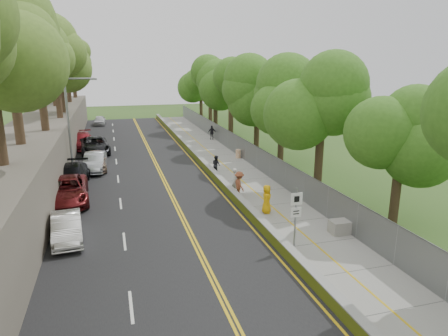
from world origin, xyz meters
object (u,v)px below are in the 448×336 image
(car_2, at_px, (66,190))
(signpost, at_px, (296,211))
(concrete_block, at_px, (340,227))
(car_1, at_px, (67,228))
(construction_barrel, at_px, (238,154))
(streetlight, at_px, (71,120))
(painter_0, at_px, (267,199))
(person_far, at_px, (212,133))

(car_2, bearing_deg, signpost, -44.70)
(concrete_block, xyz_separation_m, car_1, (-14.20, 3.20, 0.32))
(signpost, relative_size, construction_barrel, 3.76)
(streetlight, xyz_separation_m, construction_barrel, (14.76, 2.25, -4.18))
(streetlight, distance_m, painter_0, 17.47)
(car_2, bearing_deg, person_far, 48.65)
(signpost, relative_size, car_1, 0.74)
(streetlight, relative_size, concrete_block, 7.37)
(construction_barrel, height_order, person_far, person_far)
(streetlight, relative_size, construction_barrel, 9.70)
(construction_barrel, xyz_separation_m, car_1, (-14.35, -15.24, 0.27))
(construction_barrel, bearing_deg, concrete_block, -90.44)
(streetlight, bearing_deg, concrete_block, -47.92)
(streetlight, bearing_deg, signpost, -55.92)
(person_far, bearing_deg, car_2, 59.22)
(streetlight, xyz_separation_m, person_far, (14.66, 12.22, -3.74))
(car_1, xyz_separation_m, car_2, (-0.55, 6.19, 0.15))
(car_1, bearing_deg, car_2, 89.66)
(streetlight, distance_m, person_far, 19.45)
(construction_barrel, relative_size, painter_0, 0.46)
(concrete_block, distance_m, painter_0, 4.83)
(car_2, distance_m, painter_0, 13.22)
(signpost, bearing_deg, person_far, 83.85)
(painter_0, relative_size, person_far, 1.06)
(construction_barrel, xyz_separation_m, concrete_block, (-0.14, -18.44, -0.05))
(car_1, height_order, person_far, person_far)
(streetlight, bearing_deg, painter_0, -45.76)
(streetlight, height_order, person_far, streetlight)
(signpost, xyz_separation_m, person_far, (3.15, 29.23, -1.06))
(construction_barrel, distance_m, car_2, 17.44)
(car_1, bearing_deg, signpost, -25.37)
(streetlight, distance_m, signpost, 20.72)
(painter_0, bearing_deg, construction_barrel, 13.21)
(signpost, bearing_deg, construction_barrel, 80.42)
(car_2, bearing_deg, construction_barrel, 27.81)
(concrete_block, bearing_deg, person_far, 89.91)
(painter_0, height_order, person_far, painter_0)
(signpost, relative_size, painter_0, 1.73)
(concrete_block, distance_m, car_2, 17.50)
(streetlight, relative_size, car_2, 1.33)
(signpost, height_order, car_2, signpost)
(signpost, bearing_deg, car_1, 160.07)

